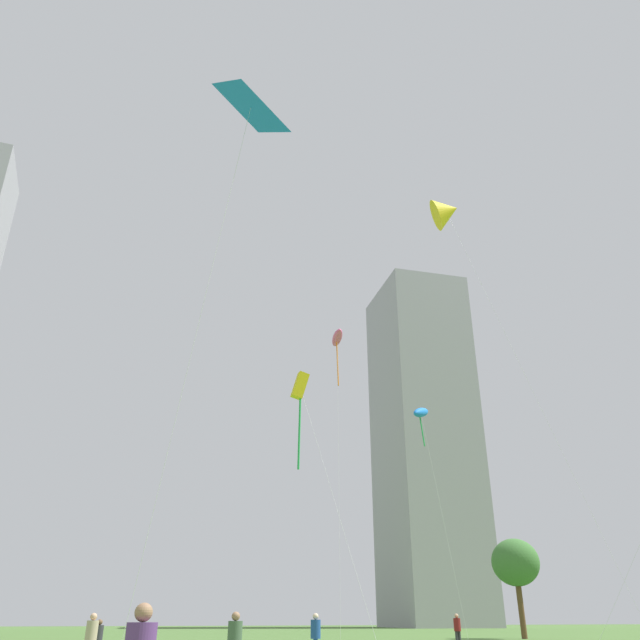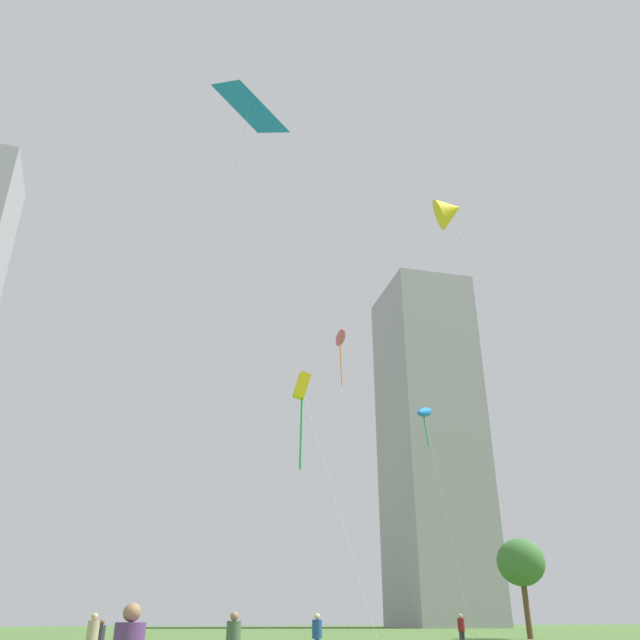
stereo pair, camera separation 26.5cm
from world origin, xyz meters
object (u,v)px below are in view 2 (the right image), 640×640
object	(u,v)px
person_standing_0	(100,638)
distant_highrise_1	(431,441)
person_standing_3	(317,634)
kite_flying_0	(341,338)
park_tree_1	(521,563)
kite_flying_5	(250,108)
person_standing_2	(92,637)
kite_flying_1	(449,211)
person_standing_1	(461,628)
kite_flying_4	(425,413)
kite_flying_2	(302,390)

from	to	relation	value
person_standing_0	distant_highrise_1	bearing A→B (deg)	-26.16
person_standing_3	kite_flying_0	world-z (taller)	kite_flying_0
distant_highrise_1	park_tree_1	bearing A→B (deg)	-107.67
kite_flying_5	park_tree_1	size ratio (longest dim) A/B	2.62
person_standing_2	kite_flying_1	size ratio (longest dim) A/B	0.06
kite_flying_1	park_tree_1	xyz separation A→B (m)	(12.27, 14.92, -24.47)
person_standing_1	kite_flying_4	distance (m)	15.58
person_standing_0	person_standing_2	bearing A→B (deg)	-175.76
person_standing_1	kite_flying_0	size ratio (longest dim) A/B	0.08
kite_flying_2	park_tree_1	world-z (taller)	kite_flying_2
kite_flying_4	distant_highrise_1	distance (m)	82.17
kite_flying_1	kite_flying_5	bearing A→B (deg)	-137.12
distant_highrise_1	person_standing_3	bearing A→B (deg)	-116.52
kite_flying_0	park_tree_1	distance (m)	25.94
distant_highrise_1	person_standing_0	bearing A→B (deg)	-120.96
kite_flying_0	distant_highrise_1	size ratio (longest dim) A/B	0.33
person_standing_1	distant_highrise_1	xyz separation A→B (m)	(37.77, 76.32, 32.68)
person_standing_1	person_standing_0	bearing A→B (deg)	-158.46
kite_flying_2	distant_highrise_1	bearing A→B (deg)	59.44
person_standing_0	kite_flying_1	world-z (taller)	kite_flying_1
kite_flying_1	kite_flying_2	bearing A→B (deg)	-151.87
person_standing_3	kite_flying_1	xyz separation A→B (m)	(13.63, 9.60, 29.39)
kite_flying_1	kite_flying_5	xyz separation A→B (m)	(-18.76, -17.42, -10.67)
kite_flying_2	kite_flying_4	bearing A→B (deg)	44.89
kite_flying_0	kite_flying_1	bearing A→B (deg)	-44.93
person_standing_3	kite_flying_4	world-z (taller)	kite_flying_4
kite_flying_4	park_tree_1	world-z (taller)	kite_flying_4
distant_highrise_1	kite_flying_2	bearing A→B (deg)	-117.24
person_standing_0	person_standing_1	xyz separation A→B (m)	(20.24, 8.78, 0.16)
kite_flying_5	person_standing_3	bearing A→B (deg)	56.74
person_standing_0	person_standing_3	xyz separation A→B (m)	(8.20, -1.75, 0.13)
kite_flying_4	distant_highrise_1	size ratio (longest dim) A/B	0.25
person_standing_3	kite_flying_2	distance (m)	11.07
person_standing_0	park_tree_1	size ratio (longest dim) A/B	0.20
person_standing_3	kite_flying_2	size ratio (longest dim) A/B	0.14
kite_flying_1	kite_flying_4	bearing A→B (deg)	94.23
park_tree_1	kite_flying_2	bearing A→B (deg)	-139.46
person_standing_3	person_standing_2	bearing A→B (deg)	-56.65
person_standing_2	person_standing_0	bearing A→B (deg)	101.56
kite_flying_2	kite_flying_5	world-z (taller)	kite_flying_5
person_standing_0	distant_highrise_1	world-z (taller)	distant_highrise_1
kite_flying_4	kite_flying_0	bearing A→B (deg)	172.06
person_standing_2	kite_flying_1	xyz separation A→B (m)	(22.06, 11.26, 29.40)
kite_flying_0	kite_flying_2	distance (m)	18.50
person_standing_1	park_tree_1	size ratio (longest dim) A/B	0.23
person_standing_0	park_tree_1	xyz separation A→B (m)	(34.10, 22.77, 5.05)
kite_flying_5	park_tree_1	world-z (taller)	kite_flying_5
person_standing_1	person_standing_3	distance (m)	16.00
person_standing_2	kite_flying_1	distance (m)	38.45
person_standing_0	kite_flying_2	world-z (taller)	kite_flying_2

